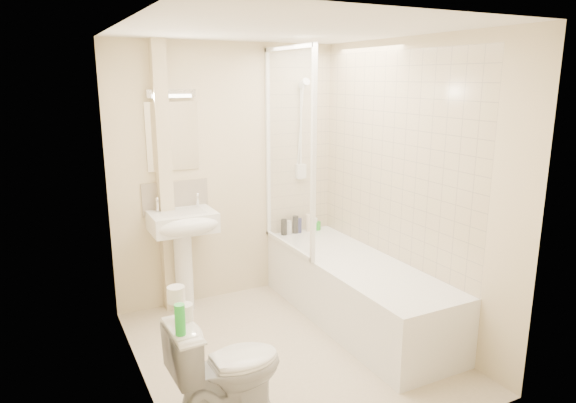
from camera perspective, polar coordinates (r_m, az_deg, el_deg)
name	(u,v)px	position (r m, az deg, el deg)	size (l,w,h in m)	color
floor	(289,350)	(4.19, 0.15, -16.19)	(2.50, 2.50, 0.00)	beige
wall_back	(229,174)	(4.86, -6.60, 3.06)	(2.20, 0.02, 2.40)	beige
wall_left	(136,220)	(3.40, -16.58, -2.03)	(0.02, 2.50, 2.40)	beige
wall_right	(408,188)	(4.34, 13.18, 1.52)	(0.02, 2.50, 2.40)	beige
ceiling	(290,29)	(3.65, 0.17, 18.59)	(2.20, 2.50, 0.02)	white
tile_back	(300,146)	(5.12, 1.30, 6.23)	(0.70, 0.01, 1.75)	beige
tile_right	(393,157)	(4.45, 11.56, 4.83)	(0.01, 2.10, 1.75)	beige
pipe_boxing	(165,181)	(4.63, -13.54, 2.24)	(0.12, 0.12, 2.40)	beige
splashback	(175,197)	(4.74, -12.39, 0.45)	(0.60, 0.01, 0.30)	beige
mirror	(172,136)	(4.64, -12.73, 7.06)	(0.46, 0.01, 0.60)	white
strip_light	(171,93)	(4.59, -12.91, 11.62)	(0.42, 0.07, 0.07)	silver
bathtub	(355,289)	(4.56, 7.50, -9.66)	(0.70, 2.10, 0.55)	white
shower_screen	(288,151)	(4.57, 0.05, 5.66)	(0.04, 0.92, 1.80)	white
shower_fixture	(302,134)	(5.07, 1.53, 7.53)	(0.10, 0.16, 0.99)	white
pedestal_sink	(184,233)	(4.59, -11.49, -3.49)	(0.56, 0.50, 1.07)	white
bottle_black_a	(284,227)	(5.12, -0.44, -2.86)	(0.06, 0.06, 0.16)	black
bottle_white_a	(289,228)	(5.15, 0.07, -2.91)	(0.06, 0.06, 0.14)	silver
bottle_black_b	(295,225)	(5.18, 0.83, -2.58)	(0.06, 0.06, 0.18)	black
bottle_blue	(299,225)	(5.20, 1.25, -2.67)	(0.05, 0.05, 0.15)	#12144F
bottle_cream	(308,223)	(5.25, 2.28, -2.38)	(0.06, 0.06, 0.18)	beige
bottle_white_b	(315,224)	(5.29, 3.00, -2.52)	(0.05, 0.05, 0.13)	white
bottle_green	(317,226)	(5.31, 3.27, -2.70)	(0.07, 0.07, 0.09)	green
toilet	(227,368)	(3.32, -6.82, -17.92)	(0.70, 0.42, 0.70)	white
toilet_roll_lower	(184,312)	(3.12, -11.44, -11.96)	(0.10, 0.10, 0.10)	white
toilet_roll_upper	(176,294)	(3.12, -12.33, -10.06)	(0.10, 0.10, 0.10)	white
green_bottle	(180,320)	(2.94, -11.91, -12.72)	(0.06, 0.06, 0.18)	green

